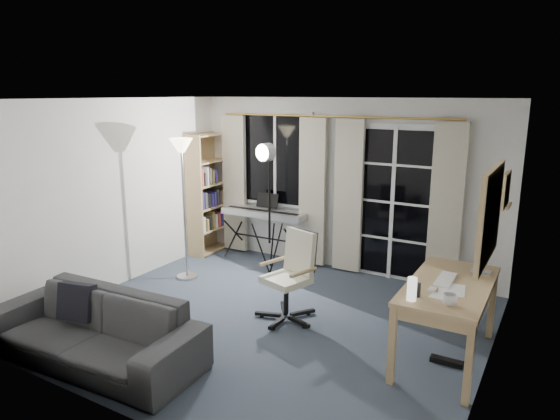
% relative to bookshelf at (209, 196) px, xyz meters
% --- Properties ---
extents(floor, '(4.50, 4.00, 0.02)m').
position_rel_bookshelf_xyz_m(floor, '(2.12, -1.71, -0.90)').
color(floor, '#394553').
rests_on(floor, ground).
extents(window, '(1.20, 0.08, 1.40)m').
position_rel_bookshelf_xyz_m(window, '(1.07, 0.27, 0.61)').
color(window, white).
rests_on(window, floor).
extents(french_door, '(1.32, 0.09, 2.11)m').
position_rel_bookshelf_xyz_m(french_door, '(2.87, 0.27, 0.14)').
color(french_door, white).
rests_on(french_door, floor).
extents(curtains, '(3.60, 0.07, 2.13)m').
position_rel_bookshelf_xyz_m(curtains, '(1.99, 0.17, 0.21)').
color(curtains, gold).
rests_on(curtains, floor).
extents(bookshelf, '(0.31, 0.87, 1.87)m').
position_rel_bookshelf_xyz_m(bookshelf, '(0.00, 0.00, 0.00)').
color(bookshelf, '#A18455').
rests_on(bookshelf, floor).
extents(torchiere_lamp, '(0.30, 0.30, 1.89)m').
position_rel_bookshelf_xyz_m(torchiere_lamp, '(0.49, -1.15, 0.64)').
color(torchiere_lamp, '#B2B2B7').
rests_on(torchiere_lamp, floor).
extents(keyboard_piano, '(1.31, 0.66, 0.95)m').
position_rel_bookshelf_xyz_m(keyboard_piano, '(1.02, -0.01, -0.17)').
color(keyboard_piano, black).
rests_on(keyboard_piano, floor).
extents(studio_light, '(0.39, 0.40, 1.85)m').
position_rel_bookshelf_xyz_m(studio_light, '(1.32, -0.42, 0.60)').
color(studio_light, black).
rests_on(studio_light, floor).
extents(office_chair, '(0.69, 0.69, 0.99)m').
position_rel_bookshelf_xyz_m(office_chair, '(2.33, -1.48, -0.30)').
color(office_chair, black).
rests_on(office_chair, floor).
extents(desk, '(0.71, 1.41, 0.76)m').
position_rel_bookshelf_xyz_m(desk, '(4.00, -1.55, -0.22)').
color(desk, '#A68955').
rests_on(desk, floor).
extents(monitor, '(0.18, 0.54, 0.47)m').
position_rel_bookshelf_xyz_m(monitor, '(4.20, -1.10, 0.15)').
color(monitor, silver).
rests_on(monitor, desk).
extents(desk_clutter, '(0.44, 0.86, 0.96)m').
position_rel_bookshelf_xyz_m(desk_clutter, '(3.94, -1.78, -0.29)').
color(desk_clutter, white).
rests_on(desk_clutter, desk).
extents(mug, '(0.12, 0.10, 0.12)m').
position_rel_bookshelf_xyz_m(mug, '(4.10, -2.05, -0.07)').
color(mug, silver).
rests_on(mug, desk).
extents(wall_mirror, '(0.04, 0.94, 0.74)m').
position_rel_bookshelf_xyz_m(wall_mirror, '(4.34, -2.06, 0.66)').
color(wall_mirror, '#A18455').
rests_on(wall_mirror, floor).
extents(framed_print, '(0.03, 0.42, 0.32)m').
position_rel_bookshelf_xyz_m(framed_print, '(4.35, -1.16, 0.71)').
color(framed_print, '#A18455').
rests_on(framed_print, floor).
extents(wall_shelf, '(0.16, 0.30, 0.18)m').
position_rel_bookshelf_xyz_m(wall_shelf, '(4.28, -0.66, 0.52)').
color(wall_shelf, '#A18455').
rests_on(wall_shelf, floor).
extents(sofa, '(2.17, 0.73, 0.84)m').
position_rel_bookshelf_xyz_m(sofa, '(1.17, -3.25, -0.47)').
color(sofa, '#2A2A2D').
rests_on(sofa, floor).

